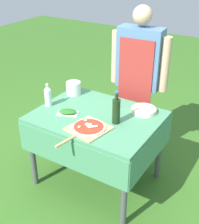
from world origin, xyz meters
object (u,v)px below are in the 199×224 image
at_px(pizza_on_peel, 88,128).
at_px(oil_bottle, 116,111).
at_px(mixing_tub, 73,88).
at_px(water_bottle, 48,96).
at_px(plate_stack, 144,110).
at_px(herb_container, 68,112).
at_px(person_cook, 139,73).
at_px(prep_table, 97,125).

relative_size(pizza_on_peel, oil_bottle, 1.80).
height_order(oil_bottle, mixing_tub, oil_bottle).
bearing_deg(pizza_on_peel, oil_bottle, 67.72).
distance_m(water_bottle, plate_stack, 0.91).
height_order(herb_container, plate_stack, same).
xyz_separation_m(pizza_on_peel, plate_stack, (0.27, 0.53, 0.01)).
bearing_deg(person_cook, pizza_on_peel, 84.31).
distance_m(oil_bottle, water_bottle, 0.71).
distance_m(prep_table, water_bottle, 0.55).
height_order(prep_table, mixing_tub, mixing_tub).
xyz_separation_m(oil_bottle, plate_stack, (0.12, 0.30, -0.10)).
height_order(water_bottle, plate_stack, water_bottle).
bearing_deg(prep_table, oil_bottle, -7.14).
bearing_deg(prep_table, water_bottle, -170.57).
relative_size(pizza_on_peel, herb_container, 2.42).
relative_size(pizza_on_peel, water_bottle, 2.42).
height_order(water_bottle, mixing_tub, water_bottle).
bearing_deg(herb_container, prep_table, 26.64).
bearing_deg(prep_table, person_cook, 82.24).
bearing_deg(water_bottle, pizza_on_peel, -16.69).
bearing_deg(pizza_on_peel, plate_stack, 73.43).
bearing_deg(plate_stack, prep_table, -140.67).
relative_size(oil_bottle, mixing_tub, 1.99).
xyz_separation_m(prep_table, oil_bottle, (0.21, -0.03, 0.22)).
bearing_deg(person_cook, prep_table, 77.72).
bearing_deg(water_bottle, oil_bottle, 4.47).
height_order(person_cook, mixing_tub, person_cook).
height_order(person_cook, water_bottle, person_cook).
xyz_separation_m(water_bottle, plate_stack, (0.83, 0.36, -0.08)).
relative_size(pizza_on_peel, mixing_tub, 3.59).
relative_size(mixing_tub, plate_stack, 0.64).
distance_m(prep_table, pizza_on_peel, 0.29).
xyz_separation_m(oil_bottle, water_bottle, (-0.71, -0.06, -0.02)).
bearing_deg(prep_table, mixing_tub, 150.26).
height_order(oil_bottle, herb_container, oil_bottle).
bearing_deg(water_bottle, mixing_tub, 81.48).
bearing_deg(person_cook, plate_stack, 118.36).
xyz_separation_m(water_bottle, mixing_tub, (0.05, 0.34, -0.04)).
bearing_deg(person_cook, mixing_tub, 32.54).
height_order(prep_table, plate_stack, plate_stack).
bearing_deg(person_cook, herb_container, 62.57).
relative_size(person_cook, herb_container, 7.31).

